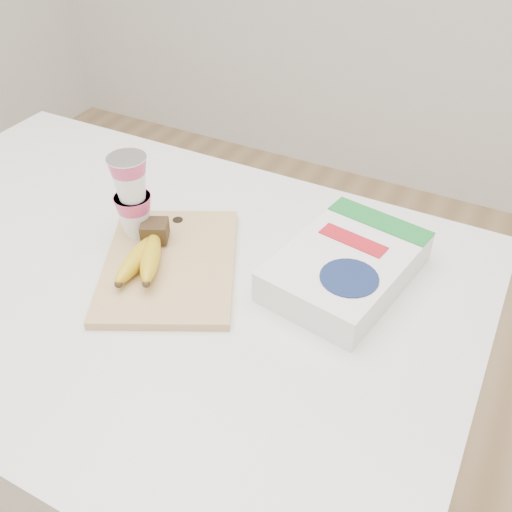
{
  "coord_description": "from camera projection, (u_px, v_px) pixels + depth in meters",
  "views": [
    {
      "loc": [
        0.57,
        -0.6,
        1.58
      ],
      "look_at": [
        0.21,
        0.08,
        0.96
      ],
      "focal_mm": 40.0,
      "sensor_mm": 36.0,
      "label": 1
    }
  ],
  "objects": [
    {
      "name": "table",
      "position": [
        159.0,
        417.0,
        1.32
      ],
      "size": [
        1.23,
        0.82,
        0.92
      ],
      "primitive_type": "cube",
      "color": "silver",
      "rests_on": "ground"
    },
    {
      "name": "cutting_board",
      "position": [
        170.0,
        264.0,
        1.02
      ],
      "size": [
        0.35,
        0.38,
        0.02
      ],
      "primitive_type": "cube",
      "rotation": [
        0.0,
        0.0,
        0.47
      ],
      "color": "tan",
      "rests_on": "table"
    },
    {
      "name": "yogurt_stack",
      "position": [
        132.0,
        194.0,
        1.02
      ],
      "size": [
        0.07,
        0.07,
        0.16
      ],
      "color": "white",
      "rests_on": "cutting_board"
    },
    {
      "name": "cereal_box",
      "position": [
        346.0,
        266.0,
        0.98
      ],
      "size": [
        0.24,
        0.31,
        0.06
      ],
      "rotation": [
        0.0,
        0.0,
        -0.17
      ],
      "color": "white",
      "rests_on": "table"
    },
    {
      "name": "bananas",
      "position": [
        146.0,
        253.0,
        1.0
      ],
      "size": [
        0.12,
        0.18,
        0.05
      ],
      "color": "#382816",
      "rests_on": "cutting_board"
    },
    {
      "name": "room",
      "position": [
        88.0,
        18.0,
        0.76
      ],
      "size": [
        4.0,
        4.0,
        4.0
      ],
      "color": "tan",
      "rests_on": "ground"
    }
  ]
}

